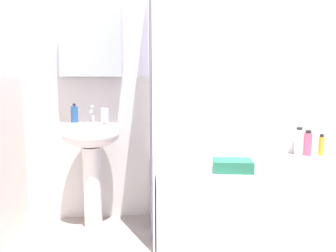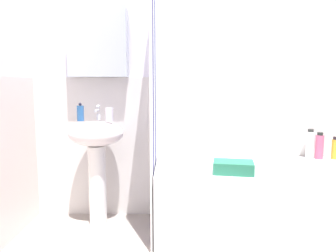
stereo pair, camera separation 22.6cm
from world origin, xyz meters
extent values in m
cube|color=white|center=(0.00, 1.27, 1.20)|extent=(3.60, 0.05, 2.40)
cube|color=silver|center=(0.00, 1.24, 0.60)|extent=(3.60, 0.02, 1.20)
cube|color=silver|center=(-0.96, 1.18, 1.48)|extent=(0.48, 0.12, 0.56)
cylinder|color=white|center=(-0.96, 1.03, 0.33)|extent=(0.14, 0.14, 0.65)
ellipsoid|color=white|center=(-0.96, 1.03, 0.75)|extent=(0.44, 0.34, 0.20)
cylinder|color=silver|center=(-0.96, 1.13, 0.88)|extent=(0.03, 0.03, 0.05)
cylinder|color=silver|center=(-0.96, 1.08, 0.93)|extent=(0.02, 0.10, 0.02)
sphere|color=silver|center=(-0.96, 1.13, 0.96)|extent=(0.03, 0.03, 0.03)
cylinder|color=#295996|center=(-1.08, 1.04, 0.91)|extent=(0.05, 0.05, 0.12)
sphere|color=#1E1E2E|center=(-1.08, 1.04, 0.99)|extent=(0.02, 0.02, 0.02)
cylinder|color=silver|center=(-0.85, 1.02, 0.90)|extent=(0.06, 0.06, 0.11)
cube|color=white|center=(0.30, 0.89, 0.26)|extent=(1.56, 0.66, 0.53)
cube|color=white|center=(-0.50, 0.62, 1.00)|extent=(0.01, 0.13, 2.00)
cube|color=navy|center=(-0.50, 0.76, 1.00)|extent=(0.01, 0.13, 2.00)
cube|color=white|center=(-0.50, 0.89, 1.00)|extent=(0.01, 0.13, 2.00)
cube|color=navy|center=(-0.50, 1.02, 1.00)|extent=(0.01, 0.13, 2.00)
cube|color=white|center=(-0.50, 1.15, 1.00)|extent=(0.01, 0.13, 2.00)
cylinder|color=gold|center=(0.98, 1.13, 0.61)|extent=(0.04, 0.04, 0.16)
cylinder|color=black|center=(0.98, 1.13, 0.70)|extent=(0.03, 0.03, 0.02)
cylinder|color=#CA4F71|center=(0.86, 1.13, 0.63)|extent=(0.06, 0.06, 0.20)
cylinder|color=black|center=(0.86, 1.13, 0.74)|extent=(0.05, 0.05, 0.02)
cylinder|color=white|center=(0.79, 1.17, 0.64)|extent=(0.07, 0.07, 0.22)
cylinder|color=#2A2B29|center=(0.79, 1.17, 0.76)|extent=(0.05, 0.05, 0.02)
cube|color=#287457|center=(0.07, 0.69, 0.57)|extent=(0.30, 0.23, 0.08)
camera|label=1|loc=(-0.58, -1.49, 1.14)|focal=34.49mm
camera|label=2|loc=(-0.36, -1.50, 1.14)|focal=34.49mm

